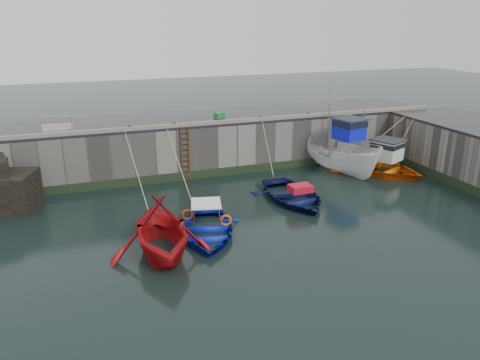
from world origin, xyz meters
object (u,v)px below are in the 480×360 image
object	(u,v)px
boat_near_white	(162,253)
boat_near_blue	(207,234)
boat_far_white	(341,155)
bollard_c	(219,121)
bollard_a	(129,128)
bollard_b	(174,124)
bollard_e	(308,115)
fish_crate	(219,115)
bollard_d	(261,118)
boat_near_navy	(293,200)
boat_far_orange	(377,166)
ladder	(185,154)

from	to	relation	value
boat_near_white	boat_near_blue	size ratio (longest dim) A/B	1.07
boat_far_white	bollard_c	size ratio (longest dim) A/B	24.35
bollard_c	boat_near_blue	bearing A→B (deg)	-111.50
boat_near_white	bollard_c	world-z (taller)	bollard_c
boat_near_white	bollard_a	size ratio (longest dim) A/B	18.25
bollard_b	bollard_e	xyz separation A→B (m)	(8.50, 0.00, 0.00)
fish_crate	bollard_c	xyz separation A→B (m)	(-0.49, -1.61, -0.02)
boat_far_white	bollard_c	world-z (taller)	boat_far_white
bollard_a	bollard_d	bearing A→B (deg)	0.00
boat_near_navy	bollard_d	size ratio (longest dim) A/B	18.39
boat_near_white	fish_crate	bearing A→B (deg)	63.50
fish_crate	boat_near_white	bearing A→B (deg)	-142.11
bollard_a	bollard_e	size ratio (longest dim) A/B	1.00
bollard_e	bollard_b	bearing A→B (deg)	180.00
bollard_a	bollard_c	bearing A→B (deg)	0.00
boat_far_white	bollard_a	size ratio (longest dim) A/B	24.35
boat_far_white	fish_crate	bearing A→B (deg)	140.12
bollard_c	boat_far_orange	bearing A→B (deg)	-16.45
fish_crate	boat_near_blue	bearing A→B (deg)	-134.04
boat_near_navy	boat_far_white	distance (m)	6.16
boat_near_white	bollard_d	world-z (taller)	bollard_d
boat_near_white	bollard_c	xyz separation A→B (m)	(5.27, 8.87, 3.30)
boat_near_navy	bollard_d	xyz separation A→B (m)	(0.33, 5.38, 3.30)
boat_far_white	boat_far_orange	world-z (taller)	boat_far_white
boat_far_orange	boat_near_blue	bearing A→B (deg)	177.55
bollard_e	bollard_c	bearing A→B (deg)	180.00
boat_far_orange	fish_crate	world-z (taller)	boat_far_orange
ladder	bollard_d	bearing A→B (deg)	4.00
boat_near_white	bollard_d	distance (m)	12.31
bollard_a	boat_far_orange	bearing A→B (deg)	-10.74
bollard_d	bollard_e	xyz separation A→B (m)	(3.20, 0.00, 0.00)
boat_far_white	bollard_d	xyz separation A→B (m)	(-4.61, 1.86, 2.25)
ladder	boat_near_blue	world-z (taller)	ladder
boat_near_blue	bollard_c	xyz separation A→B (m)	(3.07, 7.80, 3.30)
ladder	boat_near_navy	distance (m)	6.93
fish_crate	boat_far_white	bearing A→B (deg)	-50.56
boat_far_white	bollard_d	size ratio (longest dim) A/B	24.35
boat_far_white	boat_far_orange	bearing A→B (deg)	-35.65
boat_far_orange	bollard_c	xyz separation A→B (m)	(-9.32, 2.75, 2.90)
boat_near_white	bollard_b	size ratio (longest dim) A/B	18.25
bollard_e	boat_far_white	bearing A→B (deg)	-52.71
ladder	bollard_b	xyz separation A→B (m)	(-0.50, 0.34, 1.71)
boat_near_navy	bollard_c	world-z (taller)	bollard_c
bollard_a	bollard_b	bearing A→B (deg)	0.00
boat_near_blue	boat_far_orange	world-z (taller)	boat_far_orange
ladder	bollard_c	bearing A→B (deg)	8.67
ladder	bollard_c	size ratio (longest dim) A/B	11.43
boat_near_blue	boat_near_navy	size ratio (longest dim) A/B	0.93
bollard_a	bollard_b	distance (m)	2.50
bollard_b	bollard_c	size ratio (longest dim) A/B	1.00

